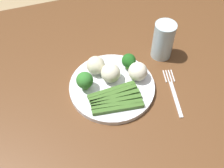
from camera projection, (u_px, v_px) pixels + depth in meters
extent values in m
cube|color=brown|center=(106.00, 102.00, 0.76)|extent=(1.32, 0.99, 0.04)
cylinder|color=brown|center=(191.00, 48.00, 1.42)|extent=(0.07, 0.07, 0.70)
cylinder|color=white|center=(112.00, 87.00, 0.76)|extent=(0.24, 0.24, 0.01)
cube|color=#3D6626|center=(118.00, 109.00, 0.70)|extent=(0.14, 0.03, 0.01)
cube|color=#3D6626|center=(117.00, 105.00, 0.70)|extent=(0.14, 0.03, 0.01)
cube|color=#3D6626|center=(116.00, 101.00, 0.71)|extent=(0.14, 0.02, 0.01)
cube|color=#3D6626|center=(115.00, 97.00, 0.72)|extent=(0.14, 0.01, 0.01)
cube|color=#3D6626|center=(113.00, 94.00, 0.73)|extent=(0.14, 0.02, 0.01)
cube|color=#3D6626|center=(112.00, 90.00, 0.73)|extent=(0.14, 0.02, 0.01)
cylinder|color=#4C7F2B|center=(128.00, 66.00, 0.79)|extent=(0.01, 0.01, 0.01)
sphere|color=#1E5B1C|center=(129.00, 61.00, 0.77)|extent=(0.04, 0.04, 0.04)
cylinder|color=#609E3D|center=(85.00, 86.00, 0.74)|extent=(0.02, 0.02, 0.02)
sphere|color=#337A2D|center=(85.00, 80.00, 0.72)|extent=(0.05, 0.05, 0.05)
sphere|color=silver|center=(111.00, 73.00, 0.74)|extent=(0.05, 0.05, 0.05)
sphere|color=white|center=(138.00, 71.00, 0.75)|extent=(0.05, 0.05, 0.05)
sphere|color=beige|center=(97.00, 65.00, 0.76)|extent=(0.05, 0.05, 0.05)
cube|color=silver|center=(176.00, 99.00, 0.74)|extent=(0.04, 0.12, 0.00)
cube|color=silver|center=(173.00, 76.00, 0.79)|extent=(0.01, 0.04, 0.00)
cube|color=silver|center=(170.00, 76.00, 0.79)|extent=(0.01, 0.04, 0.00)
cube|color=silver|center=(167.00, 76.00, 0.79)|extent=(0.01, 0.04, 0.00)
cube|color=silver|center=(165.00, 76.00, 0.79)|extent=(0.01, 0.04, 0.00)
cylinder|color=silver|center=(163.00, 40.00, 0.80)|extent=(0.06, 0.06, 0.12)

